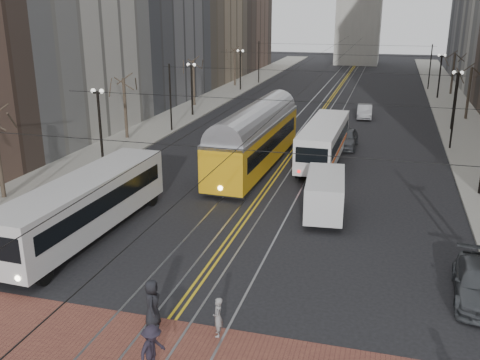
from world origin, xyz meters
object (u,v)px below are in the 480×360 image
Objects in this scene: cargo_van at (325,196)px; sedan_grey at (346,138)px; rear_bus at (324,143)px; sedan_silver at (365,111)px; sedan_parked at (479,283)px; pedestrian_a at (152,303)px; streetcar at (255,144)px; pedestrian_d at (152,350)px; pedestrian_b at (218,317)px; transit_bus at (86,208)px.

cargo_van is 1.12× the size of sedan_grey.
sedan_silver is (2.17, 18.90, -0.81)m from rear_bus.
sedan_parked is (8.95, -19.23, -0.83)m from rear_bus.
pedestrian_a reaches higher than sedan_parked.
streetcar is 24.59m from pedestrian_d.
sedan_grey is at bearing -26.46° from pedestrian_a.
pedestrian_d reaches higher than sedan_parked.
streetcar is 8.38× the size of pedestrian_a.
streetcar is 10.22× the size of pedestrian_b.
cargo_van is at bearing -93.61° from sedan_silver.
sedan_silver is at bearing 83.80° from cargo_van.
pedestrian_b is (-9.72, -5.49, 0.06)m from sedan_parked.
pedestrian_d reaches higher than sedan_grey.
streetcar is at bearing 133.67° from sedan_parked.
transit_bus reaches higher than sedan_grey.
rear_bus is 27.49m from pedestrian_d.
pedestrian_b is at bearing -104.92° from cargo_van.
sedan_grey is 13.82m from sedan_silver.
sedan_silver is 43.72m from pedestrian_b.
transit_bus is at bearing -118.91° from rear_bus.
streetcar is 8.71× the size of pedestrian_d.
rear_bus reaches higher than sedan_silver.
sedan_silver is 46.50m from pedestrian_d.
pedestrian_a is (-5.58, -43.62, 0.22)m from sedan_silver.
sedan_grey is at bearing 110.88° from sedan_parked.
pedestrian_a is (1.41, -21.75, -0.91)m from streetcar.
pedestrian_b is (2.63, 0.00, -0.17)m from pedestrian_a.
rear_bus reaches higher than pedestrian_a.
transit_bus is 11.77m from pedestrian_b.
sedan_grey reaches higher than sedan_silver.
rear_bus is at bearing -98.95° from sedan_silver.
cargo_van is 30.45m from sedan_silver.
cargo_van is (1.53, -11.54, -0.34)m from rear_bus.
sedan_grey is 32.69m from pedestrian_d.
sedan_silver is at bearing 103.50° from sedan_parked.
rear_bus reaches higher than sedan_grey.
sedan_silver is at bearing 73.57° from transit_bus.
sedan_parked is (13.77, -16.26, -1.15)m from streetcar.
pedestrian_b reaches higher than sedan_parked.
sedan_grey is at bearing -96.05° from sedan_silver.
pedestrian_d reaches higher than pedestrian_b.
transit_bus is 2.61× the size of sedan_grey.
transit_bus is at bearing -111.16° from sedan_silver.
transit_bus is at bearing 27.78° from pedestrian_a.
pedestrian_a is (-12.36, -5.49, 0.24)m from sedan_parked.
streetcar is 10.69m from cargo_van.
streetcar reaches higher than pedestrian_a.
pedestrian_a is at bearing -98.71° from sedan_grey.
sedan_silver reaches higher than sedan_parked.
streetcar reaches higher than sedan_silver.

